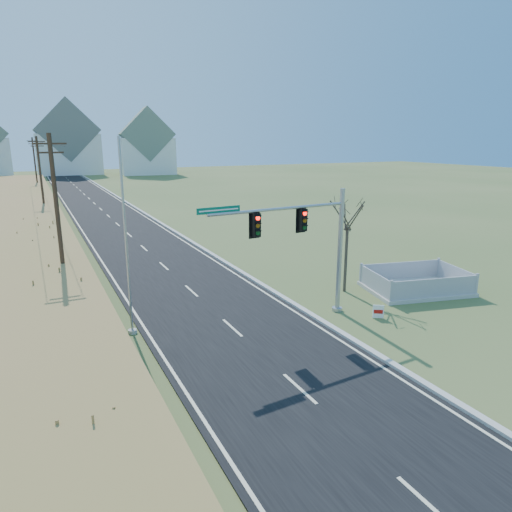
{
  "coord_description": "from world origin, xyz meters",
  "views": [
    {
      "loc": [
        -7.82,
        -14.31,
        8.63
      ],
      "look_at": [
        1.24,
        3.99,
        3.4
      ],
      "focal_mm": 32.0,
      "sensor_mm": 36.0,
      "label": 1
    }
  ],
  "objects_px": {
    "flagpole": "(127,260)",
    "bare_tree": "(348,213)",
    "traffic_signal_mast": "(311,240)",
    "open_sign": "(378,312)",
    "fence_enclosure": "(416,286)"
  },
  "relations": [
    {
      "from": "traffic_signal_mast",
      "to": "fence_enclosure",
      "type": "height_order",
      "value": "traffic_signal_mast"
    },
    {
      "from": "fence_enclosure",
      "to": "bare_tree",
      "type": "relative_size",
      "value": 1.1
    },
    {
      "from": "flagpole",
      "to": "fence_enclosure",
      "type": "bearing_deg",
      "value": -4.34
    },
    {
      "from": "traffic_signal_mast",
      "to": "bare_tree",
      "type": "bearing_deg",
      "value": 27.54
    },
    {
      "from": "traffic_signal_mast",
      "to": "bare_tree",
      "type": "distance_m",
      "value": 4.84
    },
    {
      "from": "fence_enclosure",
      "to": "bare_tree",
      "type": "bearing_deg",
      "value": 167.98
    },
    {
      "from": "flagpole",
      "to": "traffic_signal_mast",
      "type": "bearing_deg",
      "value": -13.42
    },
    {
      "from": "bare_tree",
      "to": "open_sign",
      "type": "bearing_deg",
      "value": -104.29
    },
    {
      "from": "fence_enclosure",
      "to": "flagpole",
      "type": "height_order",
      "value": "flagpole"
    },
    {
      "from": "traffic_signal_mast",
      "to": "fence_enclosure",
      "type": "bearing_deg",
      "value": 1.29
    },
    {
      "from": "traffic_signal_mast",
      "to": "bare_tree",
      "type": "xyz_separation_m",
      "value": [
        4.08,
        2.52,
        0.67
      ]
    },
    {
      "from": "flagpole",
      "to": "bare_tree",
      "type": "xyz_separation_m",
      "value": [
        12.37,
        0.54,
        1.14
      ]
    },
    {
      "from": "traffic_signal_mast",
      "to": "open_sign",
      "type": "height_order",
      "value": "traffic_signal_mast"
    },
    {
      "from": "traffic_signal_mast",
      "to": "flagpole",
      "type": "xyz_separation_m",
      "value": [
        -8.3,
        1.98,
        -0.47
      ]
    },
    {
      "from": "bare_tree",
      "to": "traffic_signal_mast",
      "type": "bearing_deg",
      "value": -148.31
    }
  ]
}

